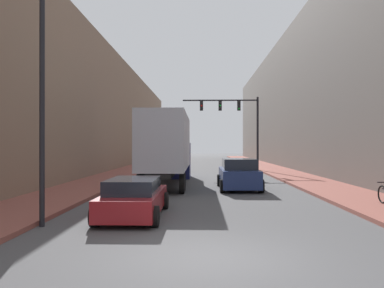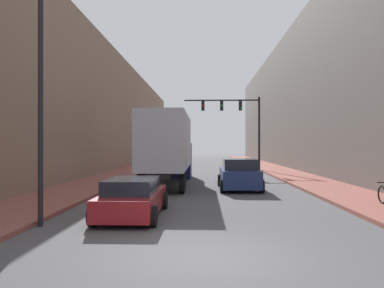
{
  "view_description": "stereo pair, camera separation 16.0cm",
  "coord_description": "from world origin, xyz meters",
  "px_view_note": "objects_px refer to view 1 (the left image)",
  "views": [
    {
      "loc": [
        -0.24,
        -8.1,
        2.47
      ],
      "look_at": [
        -0.68,
        10.57,
        2.51
      ],
      "focal_mm": 35.0,
      "sensor_mm": 36.0,
      "label": 1
    },
    {
      "loc": [
        -0.08,
        -8.1,
        2.47
      ],
      "look_at": [
        -0.68,
        10.57,
        2.51
      ],
      "focal_mm": 35.0,
      "sensor_mm": 36.0,
      "label": 2
    }
  ],
  "objects_px": {
    "suv_car": "(239,175)",
    "traffic_signal_gantry": "(238,118)",
    "sedan_car": "(134,198)",
    "street_lamp": "(42,54)",
    "semi_truck": "(168,147)"
  },
  "relations": [
    {
      "from": "sedan_car",
      "to": "suv_car",
      "type": "distance_m",
      "value": 9.18
    },
    {
      "from": "sedan_car",
      "to": "street_lamp",
      "type": "bearing_deg",
      "value": -147.29
    },
    {
      "from": "sedan_car",
      "to": "traffic_signal_gantry",
      "type": "distance_m",
      "value": 23.22
    },
    {
      "from": "semi_truck",
      "to": "suv_car",
      "type": "height_order",
      "value": "semi_truck"
    },
    {
      "from": "street_lamp",
      "to": "suv_car",
      "type": "bearing_deg",
      "value": 54.48
    },
    {
      "from": "semi_truck",
      "to": "suv_car",
      "type": "bearing_deg",
      "value": -31.33
    },
    {
      "from": "traffic_signal_gantry",
      "to": "semi_truck",
      "type": "bearing_deg",
      "value": -115.46
    },
    {
      "from": "semi_truck",
      "to": "traffic_signal_gantry",
      "type": "relative_size",
      "value": 1.68
    },
    {
      "from": "suv_car",
      "to": "traffic_signal_gantry",
      "type": "height_order",
      "value": "traffic_signal_gantry"
    },
    {
      "from": "suv_car",
      "to": "traffic_signal_gantry",
      "type": "distance_m",
      "value": 14.68
    },
    {
      "from": "suv_car",
      "to": "traffic_signal_gantry",
      "type": "bearing_deg",
      "value": 84.56
    },
    {
      "from": "semi_truck",
      "to": "street_lamp",
      "type": "height_order",
      "value": "street_lamp"
    },
    {
      "from": "semi_truck",
      "to": "street_lamp",
      "type": "bearing_deg",
      "value": -102.77
    },
    {
      "from": "semi_truck",
      "to": "suv_car",
      "type": "relative_size",
      "value": 2.66
    },
    {
      "from": "sedan_car",
      "to": "street_lamp",
      "type": "distance_m",
      "value": 5.45
    }
  ]
}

